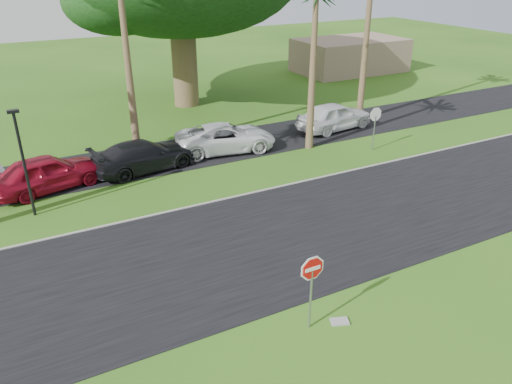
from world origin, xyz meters
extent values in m
plane|color=#2C5816|center=(0.00, 0.00, 0.00)|extent=(120.00, 120.00, 0.00)
cube|color=black|center=(0.00, 2.00, 0.01)|extent=(120.00, 8.00, 0.02)
cube|color=black|center=(0.00, 12.50, 0.01)|extent=(120.00, 5.00, 0.02)
cube|color=gray|center=(0.00, 6.05, 0.03)|extent=(120.00, 0.12, 0.06)
cylinder|color=gray|center=(0.50, -3.00, 1.00)|extent=(0.07, 0.07, 2.00)
cylinder|color=white|center=(0.50, -3.00, 2.10)|extent=(1.05, 0.02, 1.05)
cylinder|color=red|center=(0.50, -3.00, 2.10)|extent=(0.90, 0.02, 0.90)
cube|color=white|center=(0.50, -3.00, 2.10)|extent=(0.50, 0.02, 0.12)
cylinder|color=gray|center=(12.00, 8.00, 1.00)|extent=(0.07, 0.07, 2.00)
cylinder|color=white|center=(12.00, 8.00, 2.10)|extent=(1.05, 0.02, 1.05)
cylinder|color=red|center=(12.00, 8.00, 2.10)|extent=(0.90, 0.02, 0.90)
cube|color=white|center=(12.00, 8.00, 2.10)|extent=(0.50, 0.02, 0.12)
cone|color=brown|center=(0.00, 14.00, 4.75)|extent=(0.44, 0.44, 9.50)
cone|color=brown|center=(9.00, 10.00, 4.25)|extent=(0.44, 0.44, 8.50)
cone|color=brown|center=(15.00, 13.00, 6.00)|extent=(0.44, 0.44, 12.00)
cylinder|color=brown|center=(6.00, 22.00, 3.00)|extent=(1.80, 1.80, 6.00)
cylinder|color=black|center=(-6.00, 8.50, 2.25)|extent=(0.12, 0.12, 4.50)
cube|color=black|center=(-6.00, 8.50, 4.58)|extent=(0.45, 0.25, 0.12)
cube|color=gray|center=(24.00, 26.00, 1.50)|extent=(10.00, 6.00, 3.00)
imported|color=maroon|center=(-5.06, 10.92, 0.85)|extent=(5.35, 3.16, 1.71)
imported|color=black|center=(-0.38, 11.15, 0.78)|extent=(5.65, 3.01, 1.56)
imported|color=white|center=(4.53, 11.74, 0.78)|extent=(5.97, 3.48, 1.56)
imported|color=silver|center=(12.22, 12.06, 0.87)|extent=(5.33, 2.66, 1.75)
cube|color=gray|center=(1.44, -3.26, 0.03)|extent=(0.64, 0.52, 0.06)
camera|label=1|loc=(-6.38, -12.69, 10.09)|focal=35.00mm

